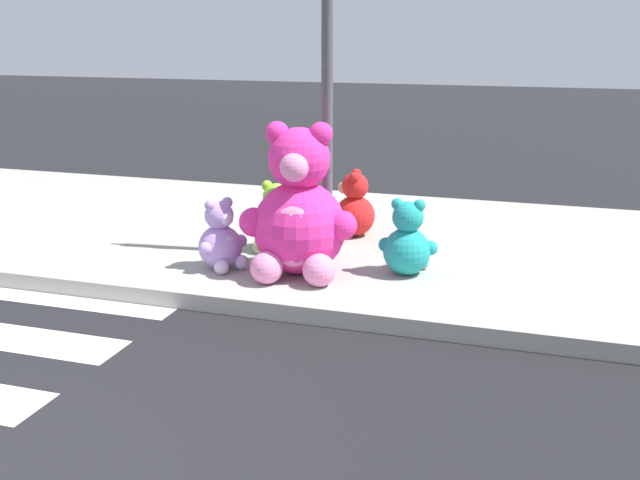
% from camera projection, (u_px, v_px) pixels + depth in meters
% --- Properties ---
extents(sidewalk, '(28.00, 4.40, 0.15)m').
position_uv_depth(sidewalk, '(263.00, 235.00, 8.43)').
color(sidewalk, '#9E9B93').
rests_on(sidewalk, ground_plane).
extents(sign_pole, '(0.56, 0.11, 3.20)m').
position_uv_depth(sign_pole, '(327.00, 82.00, 6.92)').
color(sign_pole, '#4C4C51').
rests_on(sign_pole, sidewalk).
extents(plush_pink_large, '(1.06, 0.97, 1.39)m').
position_uv_depth(plush_pink_large, '(299.00, 215.00, 6.71)').
color(plush_pink_large, '#F22D93').
rests_on(plush_pink_large, sidewalk).
extents(plush_lime, '(0.55, 0.48, 0.71)m').
position_uv_depth(plush_lime, '(276.00, 223.00, 7.51)').
color(plush_lime, '#8CD133').
rests_on(plush_lime, sidewalk).
extents(plush_red, '(0.50, 0.55, 0.72)m').
position_uv_depth(plush_red, '(353.00, 210.00, 8.05)').
color(plush_red, red).
rests_on(plush_red, sidewalk).
extents(plush_teal, '(0.55, 0.48, 0.71)m').
position_uv_depth(plush_teal, '(407.00, 244.00, 6.79)').
color(plush_teal, teal).
rests_on(plush_teal, sidewalk).
extents(plush_lavender, '(0.48, 0.46, 0.67)m').
position_uv_depth(plush_lavender, '(221.00, 241.00, 6.94)').
color(plush_lavender, '#B28CD8').
rests_on(plush_lavender, sidewalk).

